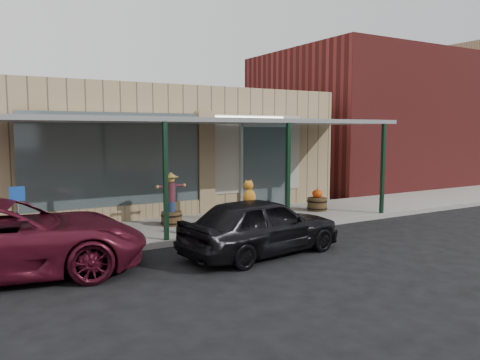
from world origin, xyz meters
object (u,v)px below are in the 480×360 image
parked_sedan (261,225)px  handicap_sign (18,211)px  barrel_scarecrow (171,207)px  car_maroon (2,238)px  barrel_pumpkin (317,203)px

parked_sedan → handicap_sign: bearing=58.4°
parked_sedan → barrel_scarecrow: bearing=4.8°
parked_sedan → car_maroon: (-5.12, 1.12, 0.08)m
barrel_pumpkin → car_maroon: (-9.39, -2.11, 0.33)m
barrel_scarecrow → barrel_pumpkin: size_ratio=1.76×
handicap_sign → car_maroon: handicap_sign is taller
handicap_sign → parked_sedan: (4.75, -2.07, -0.43)m
handicap_sign → car_maroon: bearing=-108.5°
parked_sedan → car_maroon: parked_sedan is taller
parked_sedan → car_maroon: 5.24m
barrel_scarecrow → car_maroon: size_ratio=0.28×
barrel_scarecrow → parked_sedan: size_ratio=0.37×
barrel_pumpkin → car_maroon: 9.63m
parked_sedan → car_maroon: size_ratio=0.76×
car_maroon → parked_sedan: bearing=-93.2°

